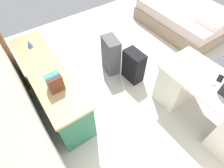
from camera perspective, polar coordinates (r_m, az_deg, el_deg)
ground_plane at (r=3.50m, az=15.96°, el=3.47°), size 5.50×5.50×0.00m
wall_back at (r=1.79m, az=-29.72°, el=1.13°), size 4.04×0.10×2.56m
desk at (r=2.81m, az=27.64°, el=-5.25°), size 1.45×0.69×0.73m
credenza at (r=2.83m, az=-18.33°, el=-0.55°), size 1.80×0.48×0.73m
bed at (r=4.68m, az=21.85°, el=18.78°), size 1.91×1.41×0.58m
suitcase_black at (r=3.11m, az=6.69°, el=5.61°), size 0.37×0.24×0.56m
suitcase_spare_grey at (r=3.21m, az=-0.34°, el=9.01°), size 0.39×0.28×0.66m
computer_mouse at (r=2.56m, az=29.28°, el=0.29°), size 0.06×0.10×0.03m
cell_phone_by_mouse at (r=2.66m, az=30.71°, el=1.52°), size 0.11×0.15×0.01m
book_row at (r=2.23m, az=-17.50°, el=0.57°), size 0.15×0.17×0.22m
figurine_small at (r=2.97m, az=-24.41°, el=11.34°), size 0.08×0.08×0.11m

